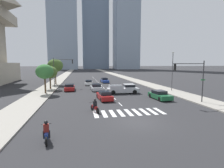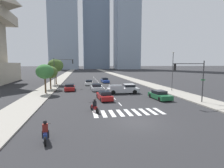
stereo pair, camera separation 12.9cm
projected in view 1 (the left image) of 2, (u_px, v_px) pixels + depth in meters
ground_plane at (138, 122)px, 15.92m from camera, size 800.00×800.00×0.00m
sidewalk_east at (144, 83)px, 47.38m from camera, size 4.00×260.00×0.15m
sidewalk_west at (52, 85)px, 43.04m from camera, size 4.00×260.00×0.15m
crosswalk_near at (129, 112)px, 19.11m from camera, size 7.65×2.72×0.01m
lane_divider_center at (100, 84)px, 46.46m from camera, size 0.14×50.00×0.01m
motorcycle_lead at (95, 107)px, 19.25m from camera, size 0.95×2.04×1.49m
motorcycle_trailing at (46, 133)px, 11.97m from camera, size 0.71×2.20×1.49m
pickup_truck at (124, 89)px, 31.37m from camera, size 5.67×2.21×1.67m
sedan_silver_0 at (96, 87)px, 34.87m from camera, size 2.02×4.60×1.32m
sedan_green_1 at (160, 95)px, 26.30m from camera, size 2.15×4.41×1.29m
sedan_red_2 at (70, 87)px, 34.92m from camera, size 1.97×4.47×1.29m
sedan_red_3 at (105, 96)px, 25.83m from camera, size 2.06×4.49×1.29m
sedan_blue_4 at (105, 80)px, 49.43m from camera, size 1.95×4.80×1.33m
sedan_white_5 at (89, 83)px, 44.14m from camera, size 2.09×4.82×1.21m
traffic_signal_near at (192, 74)px, 23.03m from camera, size 4.74×0.28×5.56m
traffic_signal_far at (61, 67)px, 39.04m from camera, size 4.61×0.28×6.48m
street_lamp_east at (172, 68)px, 33.37m from camera, size 0.50×0.24×7.38m
street_tree_nearest at (45, 72)px, 30.44m from camera, size 2.99×2.99×5.07m
street_tree_second at (50, 72)px, 35.81m from camera, size 2.96×2.96×4.67m
street_tree_third at (55, 66)px, 43.82m from camera, size 3.83×3.83×6.35m
office_tower_left_skyline at (63, 29)px, 166.83m from camera, size 26.83×21.10×77.22m
office_tower_center_skyline at (95, 27)px, 186.09m from camera, size 26.51×25.81×97.03m
office_tower_right_skyline at (126, 8)px, 173.65m from camera, size 23.44×21.06×130.92m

